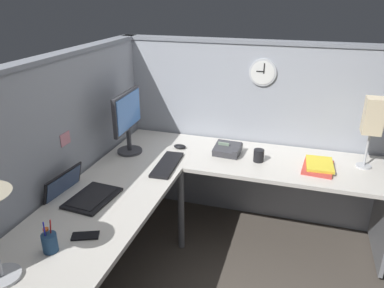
% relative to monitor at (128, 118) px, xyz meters
% --- Properties ---
extents(ground_plane, '(6.80, 6.80, 0.00)m').
position_rel_monitor_xyz_m(ground_plane, '(-0.29, -0.64, -1.02)').
color(ground_plane, '#4C443D').
extents(cubicle_wall_back, '(2.57, 0.12, 1.58)m').
position_rel_monitor_xyz_m(cubicle_wall_back, '(-0.66, 0.23, -0.23)').
color(cubicle_wall_back, '#999EA8').
rests_on(cubicle_wall_back, ground).
extents(cubicle_wall_right, '(0.12, 2.37, 1.58)m').
position_rel_monitor_xyz_m(cubicle_wall_right, '(0.58, -0.90, -0.23)').
color(cubicle_wall_right, '#999EA8').
rests_on(cubicle_wall_right, ground).
extents(desk, '(2.35, 2.15, 0.73)m').
position_rel_monitor_xyz_m(desk, '(-0.44, -0.69, -0.39)').
color(desk, beige).
rests_on(desk, ground).
extents(monitor, '(0.46, 0.20, 0.50)m').
position_rel_monitor_xyz_m(monitor, '(0.00, 0.00, 0.00)').
color(monitor, '#38383D').
rests_on(monitor, desk).
extents(laptop, '(0.37, 0.41, 0.22)m').
position_rel_monitor_xyz_m(laptop, '(-0.72, 0.00, -0.27)').
color(laptop, black).
rests_on(laptop, desk).
extents(keyboard, '(0.44, 0.16, 0.02)m').
position_rel_monitor_xyz_m(keyboard, '(-0.15, -0.38, -0.28)').
color(keyboard, black).
rests_on(keyboard, desk).
extents(computer_mouse, '(0.06, 0.10, 0.03)m').
position_rel_monitor_xyz_m(computer_mouse, '(0.19, -0.36, -0.28)').
color(computer_mouse, black).
rests_on(computer_mouse, desk).
extents(pen_cup, '(0.08, 0.08, 0.18)m').
position_rel_monitor_xyz_m(pen_cup, '(-1.23, -0.16, -0.24)').
color(pen_cup, navy).
rests_on(pen_cup, desk).
extents(cell_phone, '(0.12, 0.16, 0.01)m').
position_rel_monitor_xyz_m(cell_phone, '(-1.08, -0.26, -0.29)').
color(cell_phone, black).
rests_on(cell_phone, desk).
extents(office_phone, '(0.20, 0.22, 0.11)m').
position_rel_monitor_xyz_m(office_phone, '(0.19, -0.77, -0.26)').
color(office_phone, '#38383D').
rests_on(office_phone, desk).
extents(book_stack, '(0.30, 0.24, 0.04)m').
position_rel_monitor_xyz_m(book_stack, '(0.13, -1.46, -0.27)').
color(book_stack, '#BF3F38').
rests_on(book_stack, desk).
extents(desk_lamp_paper, '(0.13, 0.13, 0.53)m').
position_rel_monitor_xyz_m(desk_lamp_paper, '(0.27, -1.78, 0.09)').
color(desk_lamp_paper, '#B7BABF').
rests_on(desk_lamp_paper, desk).
extents(coffee_mug, '(0.08, 0.08, 0.10)m').
position_rel_monitor_xyz_m(coffee_mug, '(0.13, -1.02, -0.25)').
color(coffee_mug, black).
rests_on(coffee_mug, desk).
extents(wall_clock, '(0.04, 0.22, 0.22)m').
position_rel_monitor_xyz_m(wall_clock, '(0.52, -0.96, 0.31)').
color(wall_clock, '#B7BABF').
extents(pinned_note_leftmost, '(0.10, 0.00, 0.08)m').
position_rel_monitor_xyz_m(pinned_note_leftmost, '(-0.56, 0.18, 0.02)').
color(pinned_note_leftmost, pink).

